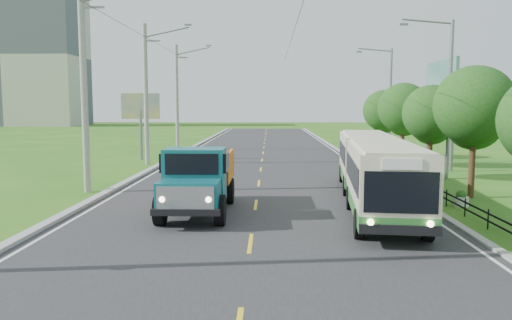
{
  "coord_description": "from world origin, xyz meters",
  "views": [
    {
      "loc": [
        0.57,
        -14.8,
        4.15
      ],
      "look_at": [
        0.0,
        6.23,
        1.9
      ],
      "focal_mm": 35.0,
      "sensor_mm": 36.0,
      "label": 1
    }
  ],
  "objects_px": {
    "pole_near": "(85,87)",
    "dump_truck": "(199,175)",
    "pole_mid": "(146,94)",
    "tree_back": "(384,113)",
    "streetlight_mid": "(447,93)",
    "tree_third": "(474,110)",
    "tree_fifth": "(404,111)",
    "streetlight_far": "(388,98)",
    "pole_far": "(177,97)",
    "planter_near": "(461,199)",
    "billboard_left": "(141,110)",
    "billboard_right": "(441,89)",
    "planter_far": "(378,159)",
    "bus": "(374,165)",
    "planter_mid": "(408,174)",
    "tree_fourth": "(431,117)"
  },
  "relations": [
    {
      "from": "pole_far",
      "to": "planter_mid",
      "type": "bearing_deg",
      "value": -48.41
    },
    {
      "from": "pole_far",
      "to": "planter_near",
      "type": "distance_m",
      "value": 32.19
    },
    {
      "from": "tree_back",
      "to": "planter_near",
      "type": "xyz_separation_m",
      "value": [
        -1.26,
        -20.14,
        -3.37
      ]
    },
    {
      "from": "dump_truck",
      "to": "pole_mid",
      "type": "bearing_deg",
      "value": 110.17
    },
    {
      "from": "tree_fifth",
      "to": "streetlight_far",
      "type": "distance_m",
      "value": 7.97
    },
    {
      "from": "pole_far",
      "to": "planter_mid",
      "type": "xyz_separation_m",
      "value": [
        16.86,
        -19.0,
        -4.81
      ]
    },
    {
      "from": "tree_fourth",
      "to": "bus",
      "type": "bearing_deg",
      "value": -121.94
    },
    {
      "from": "tree_fifth",
      "to": "planter_near",
      "type": "bearing_deg",
      "value": -95.08
    },
    {
      "from": "pole_mid",
      "to": "planter_mid",
      "type": "distance_m",
      "value": 18.88
    },
    {
      "from": "pole_near",
      "to": "dump_truck",
      "type": "bearing_deg",
      "value": -36.95
    },
    {
      "from": "streetlight_far",
      "to": "billboard_right",
      "type": "height_order",
      "value": "streetlight_far"
    },
    {
      "from": "pole_mid",
      "to": "tree_back",
      "type": "xyz_separation_m",
      "value": [
        18.12,
        5.14,
        -1.44
      ]
    },
    {
      "from": "tree_fourth",
      "to": "bus",
      "type": "relative_size",
      "value": 0.37
    },
    {
      "from": "pole_far",
      "to": "billboard_left",
      "type": "height_order",
      "value": "pole_far"
    },
    {
      "from": "planter_mid",
      "to": "billboard_right",
      "type": "height_order",
      "value": "billboard_right"
    },
    {
      "from": "planter_far",
      "to": "tree_third",
      "type": "bearing_deg",
      "value": -84.82
    },
    {
      "from": "pole_mid",
      "to": "streetlight_far",
      "type": "height_order",
      "value": "pole_mid"
    },
    {
      "from": "streetlight_far",
      "to": "pole_mid",
      "type": "bearing_deg",
      "value": -159.68
    },
    {
      "from": "planter_far",
      "to": "billboard_right",
      "type": "height_order",
      "value": "billboard_right"
    },
    {
      "from": "tree_third",
      "to": "tree_fourth",
      "type": "distance_m",
      "value": 6.01
    },
    {
      "from": "pole_near",
      "to": "planter_near",
      "type": "bearing_deg",
      "value": -10.09
    },
    {
      "from": "pole_near",
      "to": "tree_back",
      "type": "height_order",
      "value": "pole_near"
    },
    {
      "from": "pole_near",
      "to": "tree_fifth",
      "type": "xyz_separation_m",
      "value": [
        18.12,
        11.14,
        -1.24
      ]
    },
    {
      "from": "streetlight_far",
      "to": "planter_mid",
      "type": "relative_size",
      "value": 13.54
    },
    {
      "from": "streetlight_mid",
      "to": "planter_far",
      "type": "relative_size",
      "value": 13.54
    },
    {
      "from": "tree_fifth",
      "to": "streetlight_far",
      "type": "relative_size",
      "value": 0.64
    },
    {
      "from": "streetlight_mid",
      "to": "pole_mid",
      "type": "bearing_deg",
      "value": 159.68
    },
    {
      "from": "billboard_left",
      "to": "billboard_right",
      "type": "xyz_separation_m",
      "value": [
        21.8,
        -4.0,
        1.48
      ]
    },
    {
      "from": "tree_back",
      "to": "streetlight_far",
      "type": "height_order",
      "value": "streetlight_far"
    },
    {
      "from": "billboard_right",
      "to": "dump_truck",
      "type": "xyz_separation_m",
      "value": [
        -14.5,
        -15.56,
        -3.87
      ]
    },
    {
      "from": "pole_near",
      "to": "streetlight_mid",
      "type": "height_order",
      "value": "pole_near"
    },
    {
      "from": "pole_mid",
      "to": "streetlight_mid",
      "type": "xyz_separation_m",
      "value": [
        18.9,
        -7.0,
        -0.19
      ]
    },
    {
      "from": "streetlight_mid",
      "to": "bus",
      "type": "relative_size",
      "value": 0.63
    },
    {
      "from": "planter_far",
      "to": "pole_mid",
      "type": "bearing_deg",
      "value": -176.61
    },
    {
      "from": "bus",
      "to": "dump_truck",
      "type": "xyz_separation_m",
      "value": [
        -7.22,
        -1.95,
        -0.19
      ]
    },
    {
      "from": "tree_fifth",
      "to": "planter_mid",
      "type": "relative_size",
      "value": 8.66
    },
    {
      "from": "tree_third",
      "to": "tree_fifth",
      "type": "relative_size",
      "value": 1.03
    },
    {
      "from": "tree_third",
      "to": "pole_mid",
      "type": "bearing_deg",
      "value": 144.64
    },
    {
      "from": "streetlight_far",
      "to": "dump_truck",
      "type": "bearing_deg",
      "value": -118.59
    },
    {
      "from": "pole_far",
      "to": "tree_third",
      "type": "xyz_separation_m",
      "value": [
        18.12,
        -24.86,
        -1.11
      ]
    },
    {
      "from": "billboard_right",
      "to": "dump_truck",
      "type": "bearing_deg",
      "value": -132.97
    },
    {
      "from": "tree_fifth",
      "to": "streetlight_mid",
      "type": "bearing_deg",
      "value": -82.71
    },
    {
      "from": "tree_back",
      "to": "billboard_right",
      "type": "bearing_deg",
      "value": -68.3
    },
    {
      "from": "pole_near",
      "to": "tree_back",
      "type": "distance_m",
      "value": 24.98
    },
    {
      "from": "streetlight_mid",
      "to": "planter_far",
      "type": "distance_m",
      "value": 9.46
    },
    {
      "from": "tree_third",
      "to": "pole_far",
      "type": "bearing_deg",
      "value": 126.09
    },
    {
      "from": "pole_near",
      "to": "planter_mid",
      "type": "relative_size",
      "value": 14.93
    },
    {
      "from": "streetlight_mid",
      "to": "billboard_left",
      "type": "xyz_separation_m",
      "value": [
        -20.14,
        10.0,
        -1.04
      ]
    },
    {
      "from": "planter_near",
      "to": "bus",
      "type": "bearing_deg",
      "value": 173.79
    },
    {
      "from": "pole_far",
      "to": "tree_fourth",
      "type": "bearing_deg",
      "value": -46.15
    }
  ]
}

